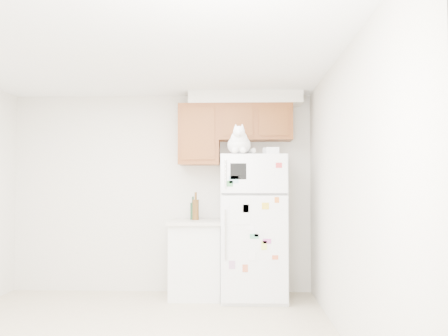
{
  "coord_description": "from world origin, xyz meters",
  "views": [
    {
      "loc": [
        1.0,
        -4.05,
        1.33
      ],
      "look_at": [
        0.82,
        1.55,
        1.55
      ],
      "focal_mm": 38.0,
      "sensor_mm": 36.0,
      "label": 1
    }
  ],
  "objects_px": {
    "cat": "(239,143)",
    "bottle_amber": "(196,206)",
    "storage_box_front": "(273,151)",
    "base_counter": "(196,259)",
    "refrigerator": "(254,227)",
    "bottle_green": "(193,208)",
    "storage_box_back": "(271,152)"
  },
  "relations": [
    {
      "from": "base_counter",
      "to": "bottle_amber",
      "type": "relative_size",
      "value": 2.7
    },
    {
      "from": "storage_box_back",
      "to": "bottle_amber",
      "type": "bearing_deg",
      "value": -171.08
    },
    {
      "from": "base_counter",
      "to": "bottle_green",
      "type": "relative_size",
      "value": 3.22
    },
    {
      "from": "base_counter",
      "to": "bottle_green",
      "type": "distance_m",
      "value": 0.63
    },
    {
      "from": "storage_box_back",
      "to": "bottle_green",
      "type": "distance_m",
      "value": 1.2
    },
    {
      "from": "base_counter",
      "to": "storage_box_front",
      "type": "height_order",
      "value": "storage_box_front"
    },
    {
      "from": "bottle_amber",
      "to": "storage_box_back",
      "type": "bearing_deg",
      "value": -5.98
    },
    {
      "from": "storage_box_front",
      "to": "bottle_amber",
      "type": "xyz_separation_m",
      "value": [
        -0.93,
        0.27,
        -0.65
      ]
    },
    {
      "from": "storage_box_front",
      "to": "refrigerator",
      "type": "bearing_deg",
      "value": 161.25
    },
    {
      "from": "cat",
      "to": "storage_box_front",
      "type": "relative_size",
      "value": 3.21
    },
    {
      "from": "bottle_green",
      "to": "refrigerator",
      "type": "bearing_deg",
      "value": -17.88
    },
    {
      "from": "bottle_green",
      "to": "storage_box_front",
      "type": "bearing_deg",
      "value": -18.92
    },
    {
      "from": "refrigerator",
      "to": "storage_box_back",
      "type": "xyz_separation_m",
      "value": [
        0.22,
        0.08,
        0.9
      ]
    },
    {
      "from": "refrigerator",
      "to": "storage_box_back",
      "type": "relative_size",
      "value": 9.44
    },
    {
      "from": "cat",
      "to": "bottle_green",
      "type": "distance_m",
      "value": 1.08
    },
    {
      "from": "base_counter",
      "to": "storage_box_back",
      "type": "bearing_deg",
      "value": 0.66
    },
    {
      "from": "refrigerator",
      "to": "bottle_green",
      "type": "bearing_deg",
      "value": 162.12
    },
    {
      "from": "storage_box_back",
      "to": "bottle_amber",
      "type": "relative_size",
      "value": 0.53
    },
    {
      "from": "cat",
      "to": "bottle_green",
      "type": "relative_size",
      "value": 1.69
    },
    {
      "from": "base_counter",
      "to": "cat",
      "type": "height_order",
      "value": "cat"
    },
    {
      "from": "bottle_amber",
      "to": "base_counter",
      "type": "bearing_deg",
      "value": -80.82
    },
    {
      "from": "refrigerator",
      "to": "bottle_green",
      "type": "distance_m",
      "value": 0.81
    },
    {
      "from": "bottle_green",
      "to": "base_counter",
      "type": "bearing_deg",
      "value": -70.98
    },
    {
      "from": "refrigerator",
      "to": "bottle_amber",
      "type": "bearing_deg",
      "value": 165.64
    },
    {
      "from": "storage_box_front",
      "to": "bottle_green",
      "type": "bearing_deg",
      "value": 164.59
    },
    {
      "from": "cat",
      "to": "bottle_amber",
      "type": "distance_m",
      "value": 1.01
    },
    {
      "from": "storage_box_front",
      "to": "base_counter",
      "type": "bearing_deg",
      "value": 173.24
    },
    {
      "from": "refrigerator",
      "to": "storage_box_back",
      "type": "distance_m",
      "value": 0.93
    },
    {
      "from": "cat",
      "to": "bottle_green",
      "type": "bearing_deg",
      "value": 139.36
    },
    {
      "from": "refrigerator",
      "to": "bottle_amber",
      "type": "height_order",
      "value": "refrigerator"
    },
    {
      "from": "base_counter",
      "to": "storage_box_back",
      "type": "height_order",
      "value": "storage_box_back"
    },
    {
      "from": "cat",
      "to": "bottle_green",
      "type": "xyz_separation_m",
      "value": [
        -0.58,
        0.5,
        -0.76
      ]
    }
  ]
}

